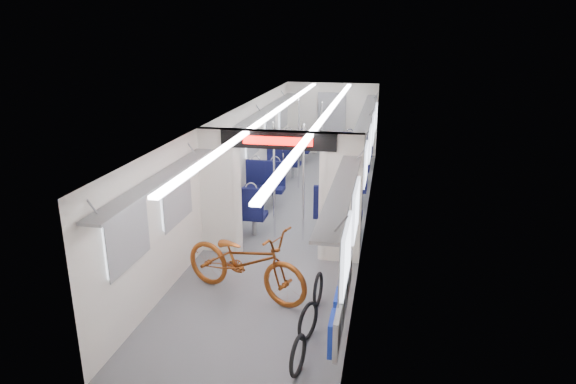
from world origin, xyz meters
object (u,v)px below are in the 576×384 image
object	(u,v)px
bike_hoop_c	(318,291)
seat_bay_near_left	(254,194)
bike_hoop_a	(298,357)
bike_hoop_b	(308,323)
seat_bay_far_left	(290,152)
stanchion_near_left	(274,181)
seat_bay_far_right	(355,155)
stanchion_near_right	(303,184)
stanchion_far_left	(299,145)
bicycle	(245,261)
stanchion_far_right	(321,150)
seat_bay_near_right	(343,193)
flip_bench	(342,298)

from	to	relation	value
bike_hoop_c	seat_bay_near_left	xyz separation A→B (m)	(-1.87, 3.37, 0.33)
bike_hoop_a	bike_hoop_b	world-z (taller)	bike_hoop_b
seat_bay_far_left	stanchion_near_left	bearing A→B (deg)	-82.44
seat_bay_far_right	stanchion_near_right	size ratio (longest dim) A/B	0.92
stanchion_far_left	bicycle	bearing A→B (deg)	-88.22
bike_hoop_b	seat_bay_near_left	world-z (taller)	seat_bay_near_left
bike_hoop_a	seat_bay_far_right	xyz separation A→B (m)	(0.00, 8.95, 0.31)
bicycle	stanchion_near_right	xyz separation A→B (m)	(0.51, 2.29, 0.58)
stanchion_near_right	stanchion_far_left	size ratio (longest dim) A/B	1.00
bike_hoop_b	seat_bay_far_right	bearing A→B (deg)	89.96
bike_hoop_b	seat_bay_far_right	size ratio (longest dim) A/B	0.25
bike_hoop_c	stanchion_near_left	distance (m)	2.88
stanchion_far_right	stanchion_far_left	bearing A→B (deg)	144.91
bike_hoop_a	seat_bay_far_left	size ratio (longest dim) A/B	0.27
seat_bay_far_left	stanchion_far_right	size ratio (longest dim) A/B	0.86
seat_bay_near_left	stanchion_far_left	size ratio (longest dim) A/B	0.96
bike_hoop_a	stanchion_near_right	size ratio (longest dim) A/B	0.23
seat_bay_near_right	seat_bay_far_right	xyz separation A→B (m)	(0.00, 3.53, -0.02)
stanchion_near_left	stanchion_far_left	xyz separation A→B (m)	(-0.10, 3.26, 0.00)
stanchion_near_left	stanchion_far_right	world-z (taller)	same
bike_hoop_c	bike_hoop_a	bearing A→B (deg)	-90.21
bike_hoop_b	stanchion_near_right	xyz separation A→B (m)	(-0.63, 3.29, 0.91)
seat_bay_near_right	stanchion_far_left	bearing A→B (deg)	124.17
stanchion_near_left	flip_bench	bearing A→B (deg)	-63.10
seat_bay_far_left	seat_bay_far_right	world-z (taller)	seat_bay_far_right
seat_bay_far_left	flip_bench	bearing A→B (deg)	-74.35
bicycle	bike_hoop_b	bearing A→B (deg)	-112.49
seat_bay_near_left	stanchion_far_right	bearing A→B (deg)	58.17
seat_bay_far_left	stanchion_near_left	distance (m)	5.03
seat_bay_near_right	stanchion_far_left	distance (m)	2.41
bike_hoop_c	seat_bay_near_right	xyz separation A→B (m)	(-0.00, 3.77, 0.33)
bicycle	bike_hoop_a	bearing A→B (deg)	-128.21
bike_hoop_a	bicycle	bearing A→B (deg)	122.99
bike_hoop_a	seat_bay_far_left	bearing A→B (deg)	101.64
flip_bench	stanchion_far_left	xyz separation A→B (m)	(-1.73, 6.48, 0.57)
seat_bay_near_right	bike_hoop_c	bearing A→B (deg)	-89.98
bike_hoop_c	stanchion_far_right	size ratio (longest dim) A/B	0.23
bike_hoop_c	seat_bay_far_left	distance (m)	7.63
flip_bench	bike_hoop_b	bearing A→B (deg)	-162.89
flip_bench	bike_hoop_c	distance (m)	0.95
seat_bay_near_right	stanchion_far_right	world-z (taller)	stanchion_far_right
flip_bench	seat_bay_near_left	distance (m)	4.73
flip_bench	stanchion_near_right	size ratio (longest dim) A/B	0.91
stanchion_far_right	bike_hoop_b	bearing A→B (deg)	-83.66
bike_hoop_b	bike_hoop_c	bearing A→B (deg)	89.55
bike_hoop_c	stanchion_far_right	xyz separation A→B (m)	(-0.69, 5.27, 0.92)
bike_hoop_b	seat_bay_near_right	distance (m)	4.68
bike_hoop_a	stanchion_near_right	bearing A→B (deg)	98.84
bike_hoop_b	seat_bay_near_left	size ratio (longest dim) A/B	0.24
bike_hoop_c	seat_bay_near_left	distance (m)	3.87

